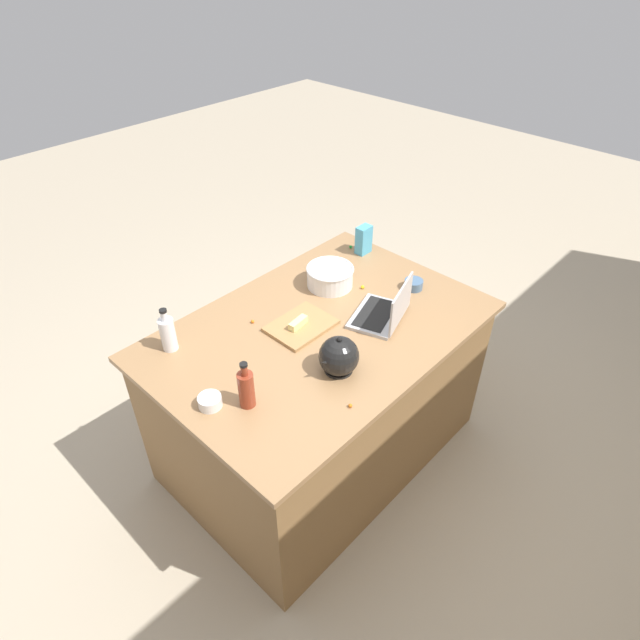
{
  "coord_description": "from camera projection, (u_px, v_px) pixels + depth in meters",
  "views": [
    {
      "loc": [
        1.5,
        1.42,
        2.55
      ],
      "look_at": [
        0.0,
        0.0,
        0.95
      ],
      "focal_mm": 30.34,
      "sensor_mm": 36.0,
      "label": 1
    }
  ],
  "objects": [
    {
      "name": "cutting_board",
      "position": [
        301.0,
        326.0,
        2.64
      ],
      "size": [
        0.31,
        0.24,
        0.02
      ],
      "primitive_type": "cube",
      "color": "#AD7F4C",
      "rests_on": "island_counter"
    },
    {
      "name": "butter_stick_left",
      "position": [
        298.0,
        323.0,
        2.62
      ],
      "size": [
        0.11,
        0.05,
        0.04
      ],
      "primitive_type": "cube",
      "rotation": [
        0.0,
        0.0,
        0.12
      ],
      "color": "#F4E58C",
      "rests_on": "cutting_board"
    },
    {
      "name": "mixing_bowl_large",
      "position": [
        330.0,
        276.0,
        2.91
      ],
      "size": [
        0.26,
        0.26,
        0.11
      ],
      "color": "white",
      "rests_on": "island_counter"
    },
    {
      "name": "ground_plane",
      "position": [
        320.0,
        447.0,
        3.19
      ],
      "size": [
        12.0,
        12.0,
        0.0
      ],
      "primitive_type": "plane",
      "color": "#B7A88E"
    },
    {
      "name": "ramekin_medium",
      "position": [
        414.0,
        284.0,
        2.9
      ],
      "size": [
        0.1,
        0.1,
        0.05
      ],
      "primitive_type": "cylinder",
      "color": "slate",
      "rests_on": "island_counter"
    },
    {
      "name": "ramekin_small",
      "position": [
        210.0,
        401.0,
        2.22
      ],
      "size": [
        0.1,
        0.1,
        0.05
      ],
      "primitive_type": "cylinder",
      "color": "white",
      "rests_on": "island_counter"
    },
    {
      "name": "bottle_vinegar",
      "position": [
        168.0,
        333.0,
        2.47
      ],
      "size": [
        0.07,
        0.07,
        0.22
      ],
      "color": "white",
      "rests_on": "island_counter"
    },
    {
      "name": "candy_1",
      "position": [
        351.0,
        247.0,
        3.25
      ],
      "size": [
        0.02,
        0.02,
        0.02
      ],
      "primitive_type": "sphere",
      "color": "green",
      "rests_on": "island_counter"
    },
    {
      "name": "laptop",
      "position": [
        385.0,
        312.0,
        2.67
      ],
      "size": [
        0.36,
        0.31,
        0.22
      ],
      "color": "#B7B7BC",
      "rests_on": "island_counter"
    },
    {
      "name": "island_counter",
      "position": [
        320.0,
        393.0,
        2.92
      ],
      "size": [
        1.65,
        1.12,
        0.9
      ],
      "color": "olive",
      "rests_on": "ground"
    },
    {
      "name": "kettle",
      "position": [
        339.0,
        357.0,
        2.36
      ],
      "size": [
        0.21,
        0.18,
        0.2
      ],
      "color": "black",
      "rests_on": "island_counter"
    },
    {
      "name": "candy_bag",
      "position": [
        364.0,
        240.0,
        3.17
      ],
      "size": [
        0.09,
        0.06,
        0.17
      ],
      "primitive_type": "cube",
      "color": "#4CA5CC",
      "rests_on": "island_counter"
    },
    {
      "name": "bottle_soy",
      "position": [
        246.0,
        388.0,
        2.19
      ],
      "size": [
        0.07,
        0.07,
        0.23
      ],
      "color": "maroon",
      "rests_on": "island_counter"
    },
    {
      "name": "candy_4",
      "position": [
        363.0,
        287.0,
        2.91
      ],
      "size": [
        0.02,
        0.02,
        0.02
      ],
      "primitive_type": "sphere",
      "color": "yellow",
      "rests_on": "island_counter"
    },
    {
      "name": "candy_2",
      "position": [
        253.0,
        321.0,
        2.67
      ],
      "size": [
        0.02,
        0.02,
        0.02
      ],
      "primitive_type": "sphere",
      "color": "orange",
      "rests_on": "island_counter"
    },
    {
      "name": "candy_0",
      "position": [
        203.0,
        400.0,
        2.25
      ],
      "size": [
        0.02,
        0.02,
        0.02
      ],
      "primitive_type": "sphere",
      "color": "yellow",
      "rests_on": "island_counter"
    },
    {
      "name": "candy_3",
      "position": [
        350.0,
        406.0,
        2.22
      ],
      "size": [
        0.02,
        0.02,
        0.02
      ],
      "primitive_type": "sphere",
      "color": "orange",
      "rests_on": "island_counter"
    }
  ]
}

